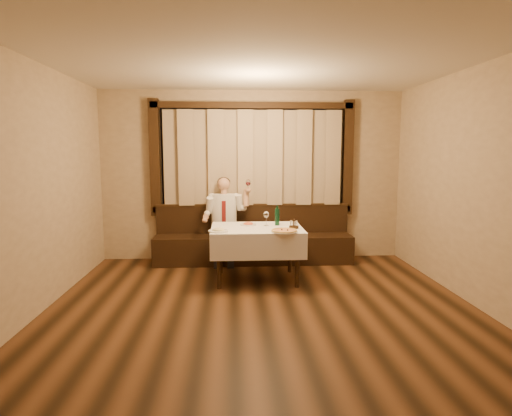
{
  "coord_description": "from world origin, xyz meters",
  "views": [
    {
      "loc": [
        -0.34,
        -4.17,
        1.81
      ],
      "look_at": [
        0.0,
        1.9,
        1.0
      ],
      "focal_mm": 30.0,
      "sensor_mm": 36.0,
      "label": 1
    }
  ],
  "objects": [
    {
      "name": "pasta_red",
      "position": [
        -0.11,
        1.88,
        0.79
      ],
      "size": [
        0.23,
        0.23,
        0.08
      ],
      "rotation": [
        0.0,
        0.0,
        0.31
      ],
      "color": "white",
      "rests_on": "dining_table"
    },
    {
      "name": "cruet_caddy",
      "position": [
        0.5,
        1.57,
        0.8
      ],
      "size": [
        0.13,
        0.09,
        0.13
      ],
      "rotation": [
        0.0,
        0.0,
        -0.29
      ],
      "color": "black",
      "rests_on": "dining_table"
    },
    {
      "name": "pasta_cream",
      "position": [
        -0.53,
        1.4,
        0.79
      ],
      "size": [
        0.27,
        0.27,
        0.09
      ],
      "rotation": [
        0.0,
        0.0,
        0.0
      ],
      "color": "white",
      "rests_on": "dining_table"
    },
    {
      "name": "dining_table",
      "position": [
        0.0,
        1.7,
        0.65
      ],
      "size": [
        1.27,
        0.97,
        0.76
      ],
      "color": "black",
      "rests_on": "ground"
    },
    {
      "name": "seated_man",
      "position": [
        -0.47,
        2.63,
        0.81
      ],
      "size": [
        0.76,
        0.57,
        1.39
      ],
      "color": "black",
      "rests_on": "ground"
    },
    {
      "name": "pizza",
      "position": [
        0.34,
        1.32,
        0.77
      ],
      "size": [
        0.35,
        0.35,
        0.04
      ],
      "rotation": [
        0.0,
        0.0,
        -0.18
      ],
      "color": "white",
      "rests_on": "dining_table"
    },
    {
      "name": "table_wine_glass",
      "position": [
        0.14,
        1.8,
        0.91
      ],
      "size": [
        0.08,
        0.08,
        0.21
      ],
      "rotation": [
        0.0,
        0.0,
        0.08
      ],
      "color": "white",
      "rests_on": "dining_table"
    },
    {
      "name": "room",
      "position": [
        -0.0,
        0.97,
        1.5
      ],
      "size": [
        5.01,
        6.01,
        2.81
      ],
      "color": "black",
      "rests_on": "ground"
    },
    {
      "name": "banquette",
      "position": [
        0.0,
        2.72,
        0.31
      ],
      "size": [
        3.2,
        0.61,
        0.94
      ],
      "color": "black",
      "rests_on": "ground"
    },
    {
      "name": "green_bottle",
      "position": [
        0.3,
        1.84,
        0.88
      ],
      "size": [
        0.07,
        0.07,
        0.3
      ],
      "rotation": [
        0.0,
        0.0,
        0.06
      ],
      "color": "#104E2D",
      "rests_on": "dining_table"
    }
  ]
}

